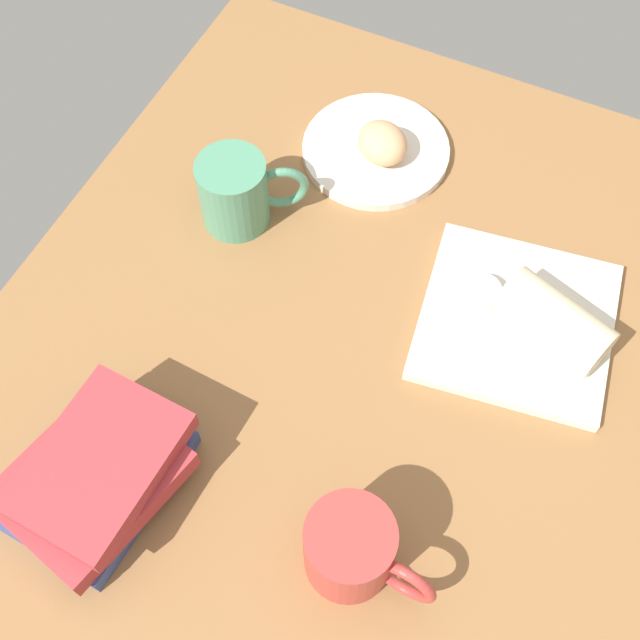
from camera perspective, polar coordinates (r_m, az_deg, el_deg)
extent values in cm
cube|color=olive|center=(102.07, 1.99, -3.42)|extent=(110.00, 90.00, 4.00)
cylinder|color=silver|center=(118.99, 3.93, 11.81)|extent=(21.05, 21.05, 1.40)
ellipsoid|color=tan|center=(115.59, 4.41, 12.27)|extent=(9.67, 9.97, 5.03)
cube|color=silver|center=(104.96, 13.60, -0.07)|extent=(26.61, 26.61, 1.60)
cylinder|color=silver|center=(103.92, 11.26, 1.86)|extent=(4.78, 4.78, 2.17)
cylinder|color=#D05B1F|center=(103.26, 11.34, 2.09)|extent=(3.92, 3.92, 0.40)
cylinder|color=beige|center=(101.30, 16.16, -0.08)|extent=(10.60, 15.06, 6.58)
cube|color=#33477F|center=(96.30, -15.34, -10.68)|extent=(20.52, 15.83, 2.63)
cube|color=#A53338|center=(93.29, -15.76, -10.81)|extent=(21.23, 18.76, 3.05)
cube|color=#A53338|center=(90.58, -15.20, -9.69)|extent=(19.14, 13.81, 2.70)
cylinder|color=#B23833|center=(87.03, 2.05, -15.69)|extent=(9.51, 9.51, 10.03)
cylinder|color=#B2743D|center=(82.76, 2.15, -14.95)|extent=(7.80, 7.80, 0.40)
torus|color=#B23833|center=(86.65, 5.92, -17.73)|extent=(1.87, 7.30, 7.22)
cylinder|color=#4C8C6B|center=(108.60, -6.10, 8.89)|extent=(9.23, 9.23, 10.33)
cylinder|color=#AD6641|center=(105.10, -6.33, 10.45)|extent=(7.57, 7.57, 0.40)
torus|color=#4C8C6B|center=(108.62, -2.74, 9.25)|extent=(5.00, 6.88, 7.40)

